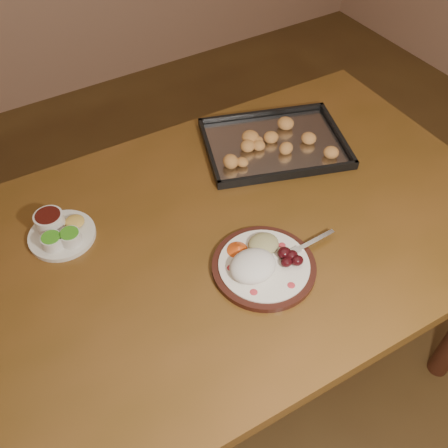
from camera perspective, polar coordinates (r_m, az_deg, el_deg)
ground at (r=1.93m, az=5.60°, el=-13.10°), size 4.00×4.00×0.00m
dining_table at (r=1.32m, az=-0.38°, el=-3.69°), size 1.52×0.94×0.75m
dinner_plate at (r=1.16m, az=4.29°, el=-4.52°), size 0.32×0.24×0.06m
condiment_saucer at (r=1.28m, az=-18.33°, el=-0.77°), size 0.16×0.16×0.06m
baking_tray at (r=1.49m, az=5.75°, el=9.20°), size 0.48×0.41×0.04m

